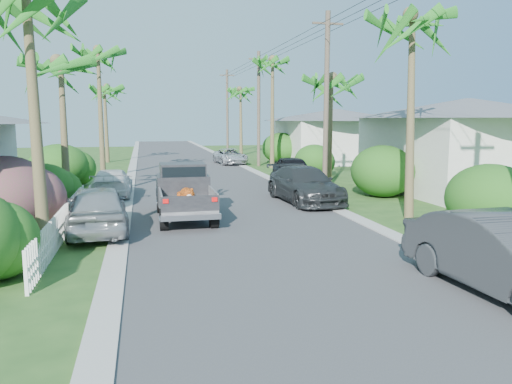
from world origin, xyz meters
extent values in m
plane|color=#264A1B|center=(0.00, 0.00, 0.00)|extent=(120.00, 120.00, 0.00)
cube|color=#38383A|center=(0.00, 25.00, 0.01)|extent=(8.00, 100.00, 0.02)
cube|color=#A5A39E|center=(-4.30, 25.00, 0.03)|extent=(0.60, 100.00, 0.06)
cube|color=#A5A39E|center=(4.30, 25.00, 0.03)|extent=(0.60, 100.00, 0.06)
cylinder|color=black|center=(-2.87, 5.74, 0.38)|extent=(0.28, 0.76, 0.76)
cylinder|color=black|center=(-1.17, 5.74, 0.38)|extent=(0.28, 0.76, 0.76)
cylinder|color=black|center=(-2.87, 8.99, 0.38)|extent=(0.28, 0.76, 0.76)
cylinder|color=black|center=(-1.17, 8.99, 0.38)|extent=(0.28, 0.76, 0.76)
cube|color=gray|center=(-2.02, 6.39, 0.62)|extent=(1.90, 2.40, 0.24)
cube|color=gray|center=(-2.94, 6.39, 1.00)|extent=(0.06, 2.40, 0.55)
cube|color=gray|center=(-1.10, 6.39, 1.00)|extent=(0.06, 2.40, 0.55)
cube|color=black|center=(-2.02, 5.22, 0.98)|extent=(1.92, 0.08, 0.52)
cube|color=silver|center=(-2.02, 5.06, 0.55)|extent=(1.98, 0.18, 0.18)
cube|color=red|center=(-2.82, 5.17, 1.10)|extent=(0.18, 0.05, 0.14)
cube|color=red|center=(-1.22, 5.17, 1.10)|extent=(0.18, 0.05, 0.14)
cube|color=black|center=(-2.02, 8.24, 1.05)|extent=(1.94, 1.65, 1.10)
cube|color=black|center=(-2.02, 8.24, 1.78)|extent=(1.70, 1.35, 0.55)
cube|color=black|center=(-2.02, 7.57, 1.75)|extent=(1.60, 0.05, 0.45)
cube|color=black|center=(-2.02, 9.49, 0.90)|extent=(1.94, 1.20, 0.80)
cube|color=white|center=(-2.02, 6.39, 0.82)|extent=(1.70, 2.10, 0.16)
ellipsoid|color=#FA6015|center=(-2.02, 6.49, 1.12)|extent=(0.48, 1.25, 0.43)
sphere|color=#FA6015|center=(-2.02, 5.74, 1.20)|extent=(0.40, 0.40, 0.40)
ellipsoid|color=white|center=(-2.02, 6.49, 1.02)|extent=(0.32, 0.86, 0.18)
imported|color=#34363A|center=(4.00, -2.20, 0.86)|extent=(2.17, 5.31, 1.71)
imported|color=#272A2C|center=(3.60, 10.24, 0.79)|extent=(2.60, 5.60, 1.58)
imported|color=black|center=(5.00, 16.62, 0.79)|extent=(2.17, 4.73, 1.57)
imported|color=silver|center=(3.65, 30.11, 0.64)|extent=(2.52, 4.77, 1.28)
imported|color=#A0A3A7|center=(-5.00, 5.82, 0.81)|extent=(2.22, 4.86, 1.62)
imported|color=white|center=(-5.00, 13.77, 0.67)|extent=(1.90, 4.61, 1.34)
cone|color=brown|center=(-6.20, 3.00, 3.50)|extent=(0.36, 0.71, 7.01)
cone|color=brown|center=(-6.80, 12.00, 3.10)|extent=(0.36, 0.61, 6.21)
cone|color=brown|center=(-6.00, 22.00, 4.00)|extent=(0.36, 0.36, 8.00)
cone|color=brown|center=(-6.50, 34.00, 3.25)|extent=(0.36, 0.75, 6.51)
cone|color=brown|center=(6.30, 6.00, 3.75)|extent=(0.36, 0.73, 7.51)
cone|color=brown|center=(6.60, 15.00, 3.00)|extent=(0.36, 0.54, 6.01)
cone|color=brown|center=(6.20, 26.00, 4.10)|extent=(0.36, 0.36, 8.20)
cone|color=brown|center=(6.50, 40.00, 3.40)|extent=(0.36, 0.63, 6.81)
ellipsoid|color=#A2175E|center=(-7.80, 6.00, 1.30)|extent=(3.00, 3.30, 2.60)
ellipsoid|color=#204F16|center=(-7.40, 10.00, 1.00)|extent=(2.40, 2.64, 2.00)
ellipsoid|color=#204F16|center=(-8.00, 18.00, 1.20)|extent=(3.20, 3.52, 2.40)
ellipsoid|color=#204F16|center=(7.60, 3.00, 1.15)|extent=(2.80, 3.08, 2.30)
ellipsoid|color=#204F16|center=(7.80, 11.00, 1.25)|extent=(3.00, 3.30, 2.50)
ellipsoid|color=#204F16|center=(7.50, 20.00, 1.05)|extent=(2.60, 2.86, 2.10)
ellipsoid|color=#204F16|center=(8.00, 30.00, 1.30)|extent=(3.20, 3.52, 2.60)
cube|color=white|center=(-6.00, 5.50, 0.50)|extent=(0.10, 11.00, 1.00)
cube|color=silver|center=(13.00, 12.00, 1.90)|extent=(8.00, 9.00, 3.80)
cone|color=#595B60|center=(13.00, 12.00, 4.30)|extent=(6.48, 6.48, 1.00)
cube|color=silver|center=(13.00, 30.00, 1.80)|extent=(9.00, 8.00, 3.60)
cone|color=#595B60|center=(13.00, 30.00, 4.10)|extent=(6.48, 6.48, 1.00)
cylinder|color=brown|center=(5.60, 13.00, 4.50)|extent=(0.26, 0.26, 9.00)
cube|color=brown|center=(5.60, 13.00, 8.40)|extent=(1.60, 0.10, 0.10)
cylinder|color=brown|center=(5.60, 28.00, 4.50)|extent=(0.26, 0.26, 9.00)
cube|color=brown|center=(5.60, 28.00, 8.40)|extent=(1.60, 0.10, 0.10)
cylinder|color=brown|center=(5.60, 43.00, 4.50)|extent=(0.26, 0.26, 9.00)
cube|color=brown|center=(5.60, 43.00, 8.40)|extent=(1.60, 0.10, 0.10)
camera|label=1|loc=(-3.49, -11.05, 3.74)|focal=35.00mm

